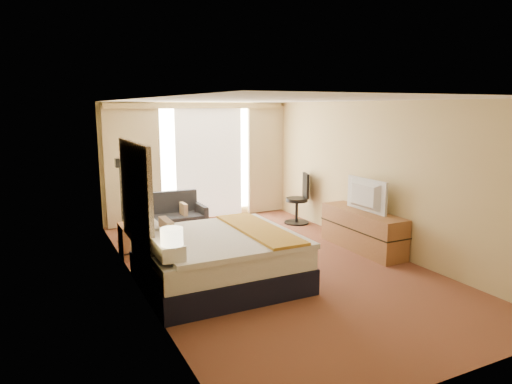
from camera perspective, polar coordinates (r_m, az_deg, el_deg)
name	(u,v)px	position (r m, az deg, el deg)	size (l,w,h in m)	color
floor	(271,265)	(7.43, 1.92, -9.06)	(4.20, 7.00, 0.02)	maroon
ceiling	(272,100)	(7.00, 2.05, 11.43)	(4.20, 7.00, 0.02)	white
wall_back	(198,161)	(10.28, -7.32, 3.83)	(4.20, 0.02, 2.60)	#D2B980
wall_front	(460,245)	(4.42, 24.15, -6.10)	(4.20, 0.02, 2.60)	#D2B980
wall_left	(135,197)	(6.39, -14.85, -0.57)	(0.02, 7.00, 2.60)	#D2B980
wall_right	(377,176)	(8.29, 14.88, 1.94)	(0.02, 7.00, 2.60)	#D2B980
headboard	(135,195)	(6.59, -14.85, -0.41)	(0.06, 1.85, 1.50)	black
nightstand_left	(177,293)	(5.76, -9.88, -12.29)	(0.45, 0.52, 0.55)	#936035
nightstand_right	(134,240)	(8.06, -14.99, -5.79)	(0.45, 0.52, 0.55)	#936035
media_dresser	(362,230)	(8.31, 13.16, -4.67)	(0.50, 1.80, 0.70)	#936035
window	(209,160)	(10.33, -5.95, 4.00)	(2.30, 0.02, 2.30)	white
curtains	(199,157)	(10.16, -7.14, 4.37)	(4.12, 0.19, 2.56)	beige
bed	(218,259)	(6.55, -4.75, -8.31)	(2.13, 1.95, 1.04)	black
loveseat	(171,220)	(9.24, -10.53, -3.52)	(1.31, 0.71, 0.82)	#511C17
floor_lamp	(121,184)	(8.69, -16.58, 1.01)	(0.20, 0.20, 1.58)	black
desk_chair	(299,201)	(9.91, 5.45, -1.14)	(0.54, 0.54, 1.10)	black
lamp_left	(172,238)	(5.45, -10.47, -5.73)	(0.27, 0.27, 0.56)	black
lamp_right	(132,196)	(7.91, -15.24, -0.44)	(0.30, 0.30, 0.63)	black
tissue_box	(183,270)	(5.50, -9.08, -9.66)	(0.12, 0.12, 0.11)	#94BBE6
telephone	(135,223)	(7.91, -14.92, -3.75)	(0.19, 0.15, 0.07)	black
television	(362,195)	(8.13, 13.12, -0.40)	(0.99, 0.13, 0.57)	black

